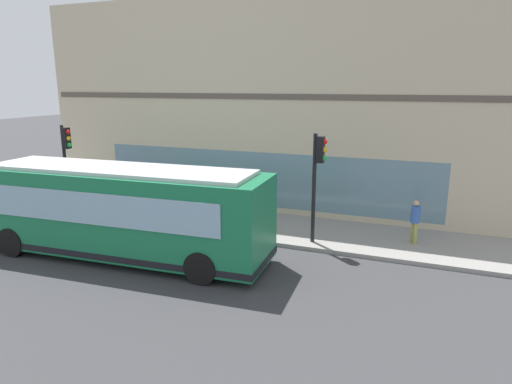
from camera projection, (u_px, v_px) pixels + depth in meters
name	position (u px, v px, depth m)	size (l,w,h in m)	color
ground	(189.00, 265.00, 14.48)	(120.00, 120.00, 0.00)	#38383A
sidewalk_curb	(243.00, 224.00, 18.46)	(3.64, 40.00, 0.15)	gray
building_corner	(288.00, 104.00, 22.62)	(8.02, 22.00, 9.41)	beige
city_bus_nearside	(121.00, 212.00, 14.86)	(3.10, 10.17, 3.07)	#197247
traffic_light_near_corner	(318.00, 168.00, 15.51)	(0.32, 0.49, 3.90)	black
traffic_light_down_block	(66.00, 152.00, 19.36)	(0.32, 0.49, 3.83)	black
fire_hydrant	(263.00, 221.00, 17.45)	(0.35, 0.35, 0.74)	red
pedestrian_by_light_pole	(120.00, 185.00, 20.35)	(0.32, 0.32, 1.82)	black
pedestrian_near_hydrant	(415.00, 219.00, 15.84)	(0.32, 0.32, 1.57)	#99994C
pedestrian_near_building_entrance	(254.00, 197.00, 18.86)	(0.32, 0.32, 1.57)	silver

